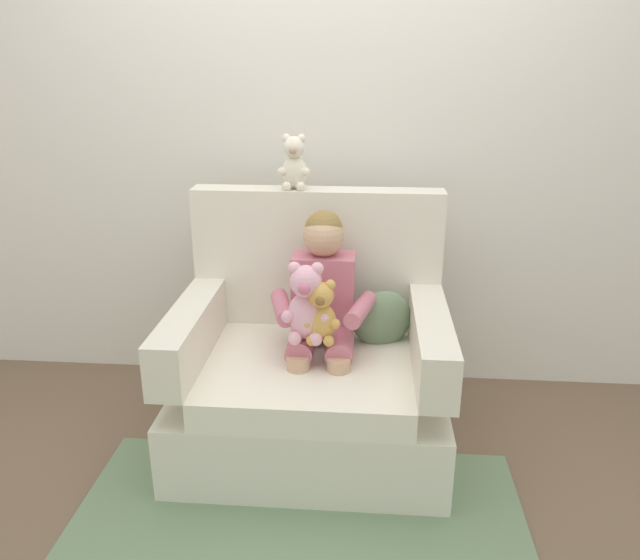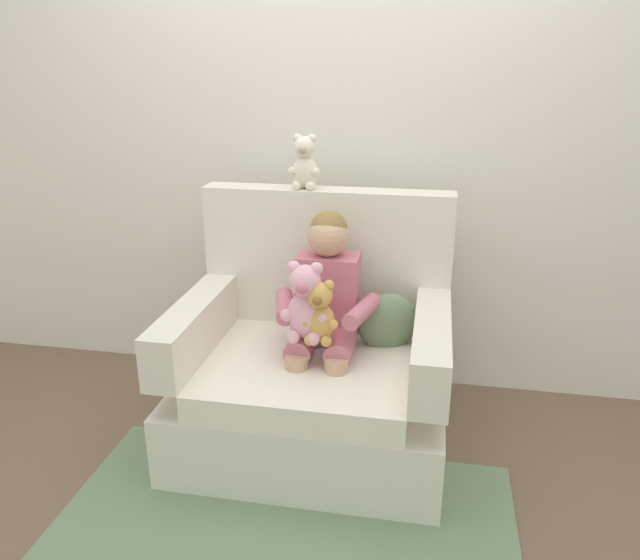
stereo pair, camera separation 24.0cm
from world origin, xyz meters
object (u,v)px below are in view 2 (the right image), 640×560
at_px(plush_pink, 305,304).
at_px(throw_pillow, 387,322).
at_px(seated_child, 325,302).
at_px(plush_cream_on_backrest, 305,163).
at_px(plush_honey, 320,313).
at_px(armchair, 314,371).

xyz_separation_m(plush_pink, throw_pillow, (0.30, 0.24, -0.16)).
height_order(seated_child, plush_cream_on_backrest, plush_cream_on_backrest).
bearing_deg(plush_honey, plush_cream_on_backrest, 122.85).
distance_m(seated_child, throw_pillow, 0.29).
relative_size(armchair, plush_pink, 3.43).
distance_m(plush_honey, throw_pillow, 0.38).
xyz_separation_m(seated_child, plush_honey, (0.01, -0.16, 0.02)).
bearing_deg(throw_pillow, plush_pink, -141.20).
bearing_deg(throw_pillow, armchair, -159.95).
bearing_deg(plush_pink, plush_cream_on_backrest, 109.38).
xyz_separation_m(armchair, plush_honey, (0.05, -0.15, 0.34)).
distance_m(seated_child, plush_pink, 0.16).
bearing_deg(seated_child, throw_pillow, 13.93).
distance_m(plush_cream_on_backrest, throw_pillow, 0.77).
bearing_deg(plush_honey, throw_pillow, 60.81).
bearing_deg(plush_pink, seated_child, 78.35).
bearing_deg(plush_honey, seated_child, 107.04).
bearing_deg(armchair, seated_child, 16.07).
distance_m(armchair, throw_pillow, 0.38).
height_order(seated_child, throw_pillow, seated_child).
distance_m(armchair, plush_cream_on_backrest, 0.90).
xyz_separation_m(armchair, plush_pink, (-0.01, -0.14, 0.36)).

